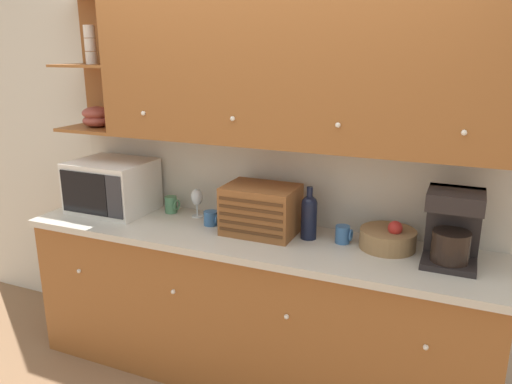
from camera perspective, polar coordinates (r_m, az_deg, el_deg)
The scene contains 14 objects.
ground_plane at distance 3.51m, azimuth 1.40°, elevation -17.47°, with size 24.00×24.00×0.00m, color #896647.
wall_back at distance 3.02m, azimuth 1.78°, elevation 3.87°, with size 5.09×0.06×2.60m.
counter_unit at distance 3.04m, azimuth -0.68°, elevation -13.02°, with size 2.71×0.61×0.92m.
backsplash_panel at distance 3.02m, azimuth 1.51°, elevation 1.43°, with size 2.69×0.01×0.51m.
upper_cabinets at distance 2.71m, azimuth 3.72°, elevation 14.18°, with size 2.69×0.36×0.85m.
microwave at distance 3.34m, azimuth -16.12°, elevation 0.65°, with size 0.49×0.41×0.33m.
mug_blue_second at distance 3.24m, azimuth -9.64°, elevation -1.43°, with size 0.09×0.08×0.11m.
wine_glass at distance 3.12m, azimuth -6.78°, elevation -0.70°, with size 0.07×0.07×0.18m.
mug_patterned_third at distance 2.99m, azimuth -5.16°, elevation -3.00°, with size 0.09×0.08×0.09m.
bread_box at distance 2.83m, azimuth 0.57°, elevation -2.02°, with size 0.41×0.30×0.28m.
wine_bottle at distance 2.76m, azimuth 6.08°, elevation -2.64°, with size 0.09×0.09×0.30m.
mug at distance 2.75m, azimuth 9.93°, elevation -4.80°, with size 0.09×0.08×0.10m.
fruit_basket at distance 2.73m, azimuth 14.85°, elevation -5.15°, with size 0.29×0.29×0.16m.
coffee_maker at distance 2.59m, azimuth 21.57°, elevation -3.75°, with size 0.25×0.24×0.38m.
Camera 1 is at (1.09, -2.71, 1.94)m, focal length 35.00 mm.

